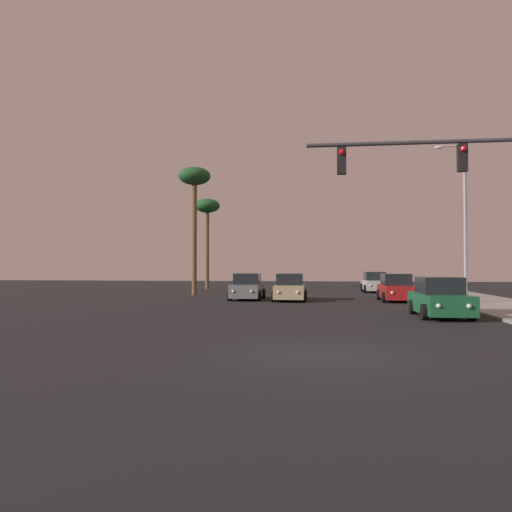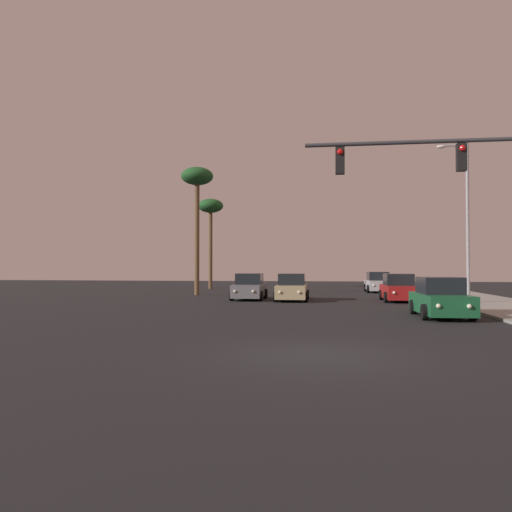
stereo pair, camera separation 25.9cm
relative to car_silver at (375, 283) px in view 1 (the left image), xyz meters
name	(u,v)px [view 1 (the left image)]	position (x,y,z in m)	size (l,w,h in m)	color
ground_plane	(321,354)	(-4.64, -30.17, -0.76)	(120.00, 120.00, 0.00)	black
car_silver	(375,283)	(0.00, 0.00, 0.00)	(2.04, 4.34, 1.68)	#B7B7BC
car_red	(396,289)	(0.08, -10.95, 0.00)	(2.04, 4.32, 1.68)	maroon
car_tan	(290,288)	(-6.43, -11.22, 0.00)	(2.04, 4.31, 1.68)	tan
car_grey	(247,288)	(-9.22, -10.55, 0.00)	(2.04, 4.32, 1.68)	slate
car_green	(440,299)	(0.40, -20.57, 0.00)	(2.04, 4.34, 1.68)	#195933
traffic_light_mast	(477,186)	(0.43, -25.49, 4.00)	(7.88, 0.36, 6.50)	#38383D
street_lamp	(463,214)	(3.43, -13.07, 4.36)	(1.74, 0.24, 9.00)	#99999E
palm_tree_mid	(195,184)	(-13.82, -6.17, 7.54)	(2.40, 2.40, 9.54)	brown
palm_tree_far	(207,211)	(-15.09, 3.83, 6.66)	(2.40, 2.40, 8.55)	brown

